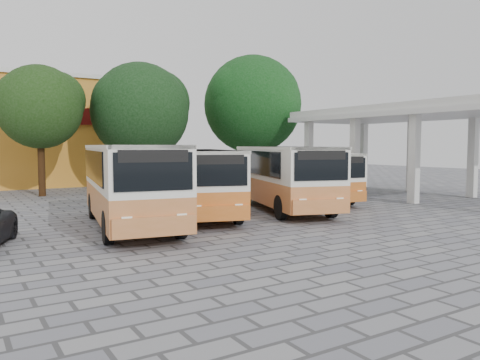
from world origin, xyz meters
TOP-DOWN VIEW (x-y plane):
  - ground at (0.00, 0.00)m, footprint 90.00×90.00m
  - terminal_shelter at (10.50, 4.00)m, footprint 6.80×15.80m
  - bus_far_left at (-7.46, 2.51)m, footprint 4.00×8.96m
  - bus_centre_left at (-3.95, 3.74)m, footprint 4.73×8.52m
  - bus_centre_right at (0.26, 3.22)m, footprint 4.89×8.91m
  - bus_far_right at (3.55, 5.39)m, footprint 3.51×7.76m
  - tree_left at (-8.47, 15.95)m, footprint 5.27×5.02m
  - tree_middle at (-2.10, 16.14)m, footprint 6.88×6.55m
  - tree_right at (6.86, 15.93)m, footprint 7.86×7.49m

SIDE VIEW (x-z plane):
  - ground at x=0.00m, z-range 0.00..0.00m
  - bus_far_right at x=3.55m, z-range 0.21..2.89m
  - bus_centre_left at x=-3.95m, z-range 0.23..3.12m
  - bus_centre_right at x=0.26m, z-range 0.24..3.26m
  - bus_far_left at x=-7.46m, z-range 0.24..3.35m
  - terminal_shelter at x=10.50m, z-range 2.21..7.61m
  - tree_left at x=-8.47m, z-range 1.60..9.50m
  - tree_middle at x=-2.10m, z-range 1.27..9.92m
  - tree_right at x=6.86m, z-range 1.49..11.46m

